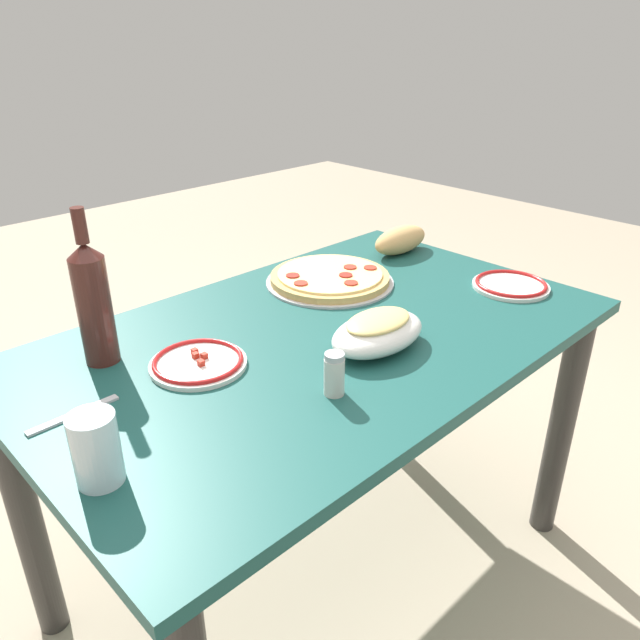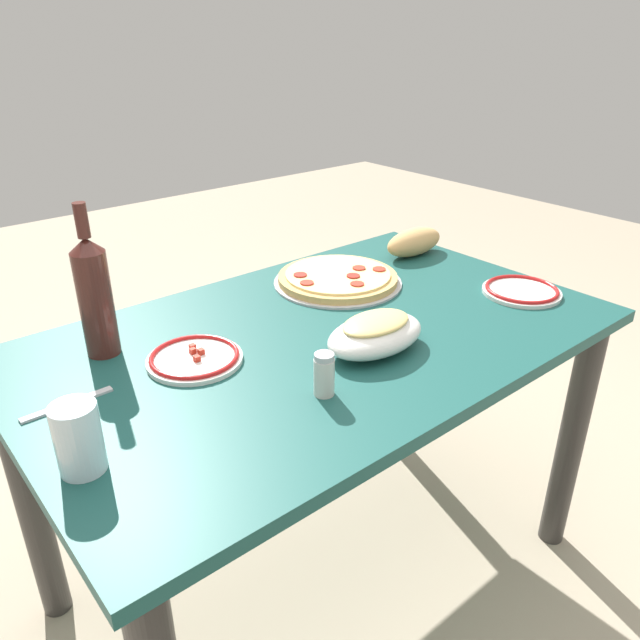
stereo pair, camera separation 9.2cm
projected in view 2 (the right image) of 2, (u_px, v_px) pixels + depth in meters
ground_plane at (320, 569)px, 1.74m from camera, size 8.00×8.00×0.00m
dining_table at (320, 380)px, 1.46m from camera, size 1.34×0.82×0.76m
pepperoni_pizza at (338, 278)px, 1.66m from camera, size 0.35×0.35×0.03m
baked_pasta_dish at (375, 333)px, 1.31m from camera, size 0.24×0.15×0.08m
wine_bottle at (95, 295)px, 1.26m from camera, size 0.07×0.07×0.33m
water_glass at (78, 438)px, 0.95m from camera, size 0.07×0.07×0.12m
side_plate_near at (195, 358)px, 1.28m from camera, size 0.20×0.20×0.02m
side_plate_far at (522, 290)px, 1.60m from camera, size 0.20×0.20×0.02m
bread_loaf at (414, 242)px, 1.85m from camera, size 0.21×0.09×0.08m
spice_shaker at (324, 374)px, 1.15m from camera, size 0.04×0.04×0.09m
fork_left at (68, 404)px, 1.13m from camera, size 0.17×0.02×0.00m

